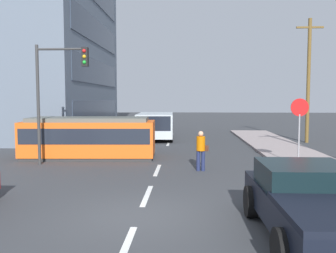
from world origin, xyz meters
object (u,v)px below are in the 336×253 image
object	(u,v)px
pedestrian_crossing	(201,148)
parked_sedan_far	(100,129)
stop_sign	(299,118)
parked_sedan_mid	(87,137)
streetcar_tram	(90,137)
pickup_truck_parked	(312,203)
utility_pole_mid	(308,78)
city_bus	(156,125)
traffic_light_mast	(57,82)

from	to	relation	value
pedestrian_crossing	parked_sedan_far	bearing A→B (deg)	120.16
pedestrian_crossing	stop_sign	xyz separation A→B (m)	(4.23, 0.75, 1.25)
parked_sedan_mid	parked_sedan_far	xyz separation A→B (m)	(-0.56, 5.55, -0.00)
streetcar_tram	pickup_truck_parked	distance (m)	12.91
pickup_truck_parked	utility_pole_mid	size ratio (longest dim) A/B	0.60
pickup_truck_parked	pedestrian_crossing	bearing A→B (deg)	105.74
city_bus	pickup_truck_parked	size ratio (longest dim) A/B	1.09
stop_sign	utility_pole_mid	size ratio (longest dim) A/B	0.34
parked_sedan_mid	utility_pole_mid	world-z (taller)	utility_pole_mid
streetcar_tram	stop_sign	distance (m)	10.12
stop_sign	city_bus	bearing A→B (deg)	123.65
pickup_truck_parked	stop_sign	size ratio (longest dim) A/B	1.74
pickup_truck_parked	traffic_light_mast	distance (m)	12.33
parked_sedan_mid	stop_sign	world-z (taller)	stop_sign
pedestrian_crossing	parked_sedan_far	world-z (taller)	pedestrian_crossing
parked_sedan_mid	traffic_light_mast	size ratio (longest dim) A/B	0.84
stop_sign	traffic_light_mast	bearing A→B (deg)	178.05
pedestrian_crossing	traffic_light_mast	world-z (taller)	traffic_light_mast
traffic_light_mast	utility_pole_mid	world-z (taller)	utility_pole_mid
city_bus	pedestrian_crossing	world-z (taller)	city_bus
parked_sedan_far	stop_sign	distance (m)	16.66
pedestrian_crossing	stop_sign	distance (m)	4.47
streetcar_tram	parked_sedan_mid	distance (m)	4.17
pedestrian_crossing	parked_sedan_mid	bearing A→B (deg)	133.72
city_bus	utility_pole_mid	world-z (taller)	utility_pole_mid
city_bus	traffic_light_mast	bearing A→B (deg)	-109.04
parked_sedan_far	traffic_light_mast	distance (m)	11.96
pickup_truck_parked	parked_sedan_mid	world-z (taller)	pickup_truck_parked
parked_sedan_far	traffic_light_mast	size ratio (longest dim) A/B	0.78
pickup_truck_parked	traffic_light_mast	world-z (taller)	traffic_light_mast
traffic_light_mast	pedestrian_crossing	bearing A→B (deg)	-9.83
parked_sedan_mid	parked_sedan_far	world-z (taller)	same
city_bus	parked_sedan_far	size ratio (longest dim) A/B	1.29
parked_sedan_far	city_bus	bearing A→B (deg)	-14.98
city_bus	stop_sign	size ratio (longest dim) A/B	1.90
city_bus	utility_pole_mid	size ratio (longest dim) A/B	0.65
pedestrian_crossing	pickup_truck_parked	distance (m)	7.60
streetcar_tram	pedestrian_crossing	distance (m)	6.36
city_bus	stop_sign	world-z (taller)	stop_sign
streetcar_tram	pickup_truck_parked	size ratio (longest dim) A/B	1.33
pickup_truck_parked	utility_pole_mid	xyz separation A→B (m)	(5.58, 17.48, 3.58)
stop_sign	traffic_light_mast	world-z (taller)	traffic_light_mast
streetcar_tram	traffic_light_mast	xyz separation A→B (m)	(-0.91, -2.01, 2.68)
streetcar_tram	parked_sedan_far	bearing A→B (deg)	100.71
utility_pole_mid	parked_sedan_mid	bearing A→B (deg)	-167.92
pedestrian_crossing	utility_pole_mid	world-z (taller)	utility_pole_mid
pedestrian_crossing	utility_pole_mid	bearing A→B (deg)	53.08
parked_sedan_far	utility_pole_mid	xyz separation A→B (m)	(14.98, -2.46, 3.75)
streetcar_tram	parked_sedan_mid	xyz separation A→B (m)	(-1.23, 3.96, -0.44)
pedestrian_crossing	traffic_light_mast	xyz separation A→B (m)	(-6.45, 1.12, 2.80)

